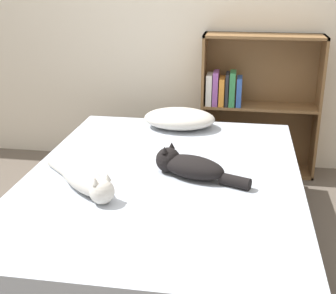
{
  "coord_description": "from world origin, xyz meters",
  "views": [
    {
      "loc": [
        0.39,
        -2.28,
        1.5
      ],
      "look_at": [
        0.0,
        0.15,
        0.57
      ],
      "focal_mm": 50.0,
      "sensor_mm": 36.0,
      "label": 1
    }
  ],
  "objects": [
    {
      "name": "cat_light",
      "position": [
        -0.35,
        -0.27,
        0.53
      ],
      "size": [
        0.5,
        0.48,
        0.14
      ],
      "rotation": [
        0.0,
        0.0,
        5.53
      ],
      "color": "beige",
      "rests_on": "bed"
    },
    {
      "name": "cat_dark",
      "position": [
        0.14,
        -0.01,
        0.53
      ],
      "size": [
        0.52,
        0.29,
        0.16
      ],
      "rotation": [
        0.0,
        0.0,
        2.77
      ],
      "color": "black",
      "rests_on": "bed"
    },
    {
      "name": "pillow",
      "position": [
        -0.03,
        0.81,
        0.54
      ],
      "size": [
        0.49,
        0.35,
        0.13
      ],
      "color": "beige",
      "rests_on": "bed"
    },
    {
      "name": "ground_plane",
      "position": [
        0.0,
        0.0,
        0.0
      ],
      "size": [
        8.0,
        8.0,
        0.0
      ],
      "primitive_type": "plane",
      "color": "brown"
    },
    {
      "name": "bookshelf",
      "position": [
        0.49,
        1.27,
        0.56
      ],
      "size": [
        0.88,
        0.26,
        1.07
      ],
      "color": "brown",
      "rests_on": "ground_plane"
    },
    {
      "name": "bed",
      "position": [
        0.0,
        0.0,
        0.23
      ],
      "size": [
        1.51,
        2.02,
        0.47
      ],
      "color": "#333338",
      "rests_on": "ground_plane"
    },
    {
      "name": "wall_back",
      "position": [
        0.0,
        1.4,
        1.25
      ],
      "size": [
        8.0,
        0.06,
        2.5
      ],
      "color": "silver",
      "rests_on": "ground_plane"
    }
  ]
}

